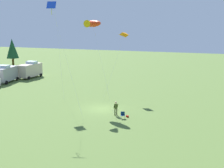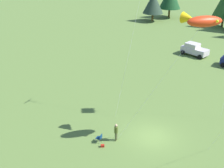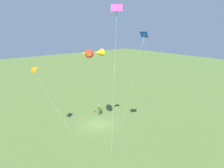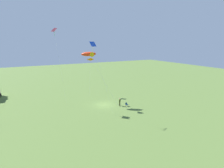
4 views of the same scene
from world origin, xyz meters
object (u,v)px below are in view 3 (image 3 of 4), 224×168
folding_chair (100,109)px  kite_delta_orange (32,70)px  person_kite_flyer (99,109)px  kite_diamond_blue (143,37)px  backpack_on_grass (95,111)px  kite_large_fish (92,53)px  kite_diamond_rainbow (116,14)px

folding_chair → kite_delta_orange: bearing=-179.6°
person_kite_flyer → kite_diamond_blue: size_ratio=0.13×
backpack_on_grass → kite_large_fish: size_ratio=0.03×
person_kite_flyer → folding_chair: 1.61m
person_kite_flyer → backpack_on_grass: person_kite_flyer is taller
folding_chair → backpack_on_grass: bearing=136.2°
backpack_on_grass → kite_large_fish: 13.61m
kite_large_fish → backpack_on_grass: bearing=-126.2°
person_kite_flyer → kite_diamond_rainbow: (6.12, 11.56, 14.31)m
kite_large_fish → kite_delta_orange: 7.24m
person_kite_flyer → backpack_on_grass: (-0.25, -1.55, -0.91)m
person_kite_flyer → kite_delta_orange: size_ratio=0.18×
folding_chair → kite_large_fish: 13.40m
kite_large_fish → person_kite_flyer: bearing=-132.3°
backpack_on_grass → kite_diamond_rainbow: 21.08m
kite_large_fish → kite_diamond_blue: size_ratio=0.85×
kite_delta_orange → kite_large_fish: bearing=157.3°
person_kite_flyer → kite_diamond_rainbow: kite_diamond_rainbow is taller
kite_diamond_blue → kite_delta_orange: kite_diamond_blue is taller
person_kite_flyer → kite_diamond_blue: 13.85m
kite_diamond_rainbow → person_kite_flyer: bearing=-117.9°
person_kite_flyer → kite_diamond_blue: bearing=-87.3°
kite_delta_orange → kite_diamond_rainbow: bearing=118.0°
folding_chair → kite_delta_orange: (12.00, 3.46, 8.92)m
kite_delta_orange → kite_diamond_blue: bearing=161.6°
person_kite_flyer → backpack_on_grass: 1.82m
person_kite_flyer → folding_chair: person_kite_flyer is taller
folding_chair → kite_diamond_blue: size_ratio=0.06×
kite_large_fish → kite_diamond_rainbow: size_ratio=0.71×
folding_chair → kite_large_fish: bearing=-147.3°
kite_diamond_rainbow → backpack_on_grass: bearing=-115.9°
backpack_on_grass → kite_diamond_rainbow: bearing=64.1°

